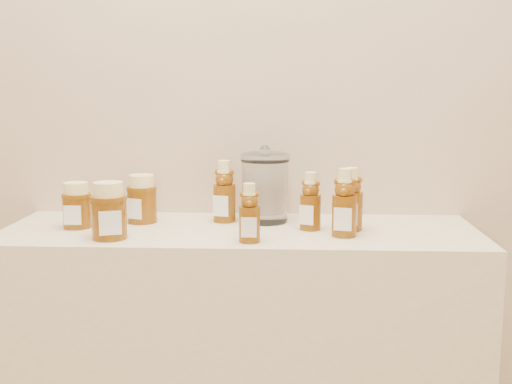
# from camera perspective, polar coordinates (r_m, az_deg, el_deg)

# --- Properties ---
(wall_back) EXTENTS (3.50, 0.02, 2.70)m
(wall_back) POSITION_cam_1_polar(r_m,az_deg,el_deg) (1.79, -1.03, 12.40)
(wall_back) COLOR tan
(wall_back) RESTS_ON ground
(bear_bottle_back_left) EXTENTS (0.08, 0.08, 0.18)m
(bear_bottle_back_left) POSITION_cam_1_polar(r_m,az_deg,el_deg) (1.70, -2.83, 0.43)
(bear_bottle_back_left) COLOR #5D2F07
(bear_bottle_back_left) RESTS_ON display_table
(bear_bottle_back_mid) EXTENTS (0.07, 0.07, 0.16)m
(bear_bottle_back_mid) POSITION_cam_1_polar(r_m,az_deg,el_deg) (1.61, 4.87, -0.47)
(bear_bottle_back_mid) COLOR #5D2F07
(bear_bottle_back_mid) RESTS_ON display_table
(bear_bottle_back_right) EXTENTS (0.07, 0.07, 0.18)m
(bear_bottle_back_right) POSITION_cam_1_polar(r_m,az_deg,el_deg) (1.61, 8.49, -0.25)
(bear_bottle_back_right) COLOR #5D2F07
(bear_bottle_back_right) RESTS_ON display_table
(bear_bottle_front_left) EXTENTS (0.05, 0.05, 0.16)m
(bear_bottle_front_left) POSITION_cam_1_polar(r_m,az_deg,el_deg) (1.48, -0.59, -1.51)
(bear_bottle_front_left) COLOR #5D2F07
(bear_bottle_front_left) RESTS_ON display_table
(bear_bottle_front_right) EXTENTS (0.07, 0.07, 0.19)m
(bear_bottle_front_right) POSITION_cam_1_polar(r_m,az_deg,el_deg) (1.54, 7.88, -0.55)
(bear_bottle_front_right) COLOR #5D2F07
(bear_bottle_front_right) RESTS_ON display_table
(honey_jar_left) EXTENTS (0.07, 0.07, 0.12)m
(honey_jar_left) POSITION_cam_1_polar(r_m,az_deg,el_deg) (1.69, -15.65, -1.13)
(honey_jar_left) COLOR #5D2F07
(honey_jar_left) RESTS_ON display_table
(honey_jar_back) EXTENTS (0.10, 0.10, 0.13)m
(honey_jar_back) POSITION_cam_1_polar(r_m,az_deg,el_deg) (1.72, -10.11, -0.59)
(honey_jar_back) COLOR #5D2F07
(honey_jar_back) RESTS_ON display_table
(honey_jar_front) EXTENTS (0.11, 0.11, 0.14)m
(honey_jar_front) POSITION_cam_1_polar(r_m,az_deg,el_deg) (1.55, -12.94, -1.61)
(honey_jar_front) COLOR #5D2F07
(honey_jar_front) RESTS_ON display_table
(glass_canister) EXTENTS (0.14, 0.14, 0.20)m
(glass_canister) POSITION_cam_1_polar(r_m,az_deg,el_deg) (1.69, 0.80, 0.64)
(glass_canister) COLOR white
(glass_canister) RESTS_ON display_table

